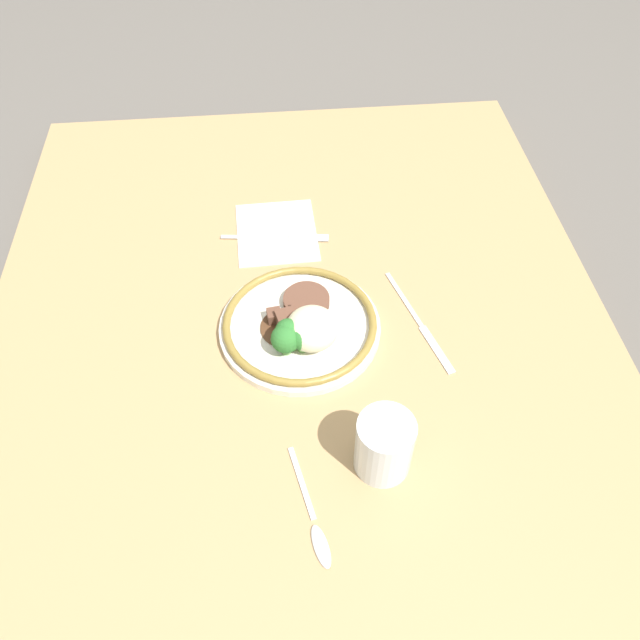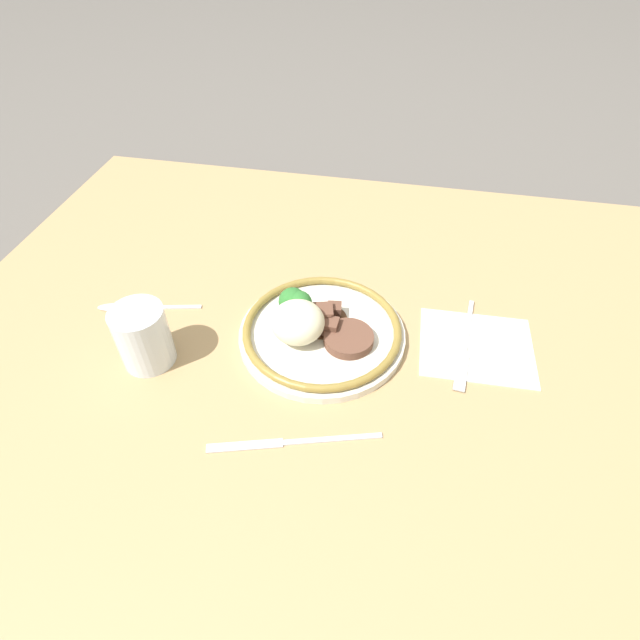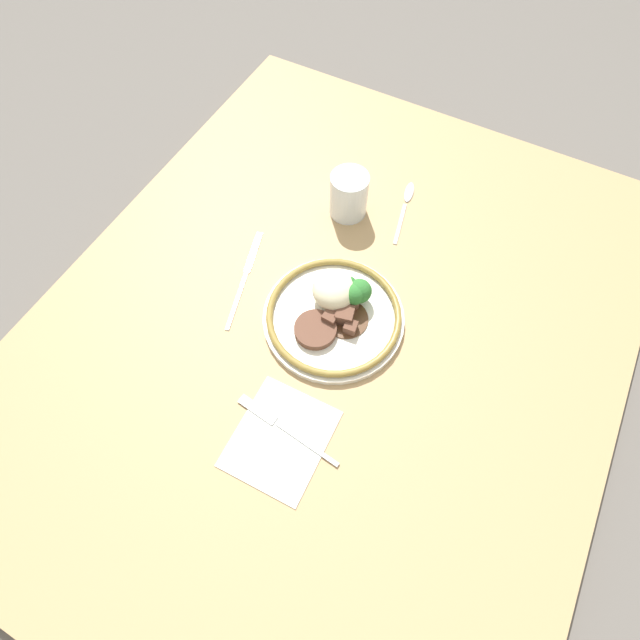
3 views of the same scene
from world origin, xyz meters
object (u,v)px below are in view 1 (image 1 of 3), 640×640
object	(u,v)px
juice_glass	(384,447)
fork	(286,237)
spoon	(317,529)
knife	(420,324)
plate	(301,326)

from	to	relation	value
juice_glass	fork	distance (m)	0.46
fork	spoon	distance (m)	0.52
fork	knife	xyz separation A→B (m)	(0.22, 0.20, -0.00)
spoon	fork	bearing A→B (deg)	168.29
fork	spoon	size ratio (longest dim) A/B	1.15
spoon	knife	bearing A→B (deg)	136.03
plate	spoon	distance (m)	0.31
juice_glass	fork	world-z (taller)	juice_glass
plate	juice_glass	xyz separation A→B (m)	(0.23, 0.09, 0.02)
juice_glass	spoon	xyz separation A→B (m)	(0.08, -0.09, -0.04)
juice_glass	knife	size ratio (longest dim) A/B	0.43
fork	knife	distance (m)	0.29
plate	fork	size ratio (longest dim) A/B	1.31
plate	juice_glass	size ratio (longest dim) A/B	2.69
plate	spoon	xyz separation A→B (m)	(0.31, -0.00, -0.02)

